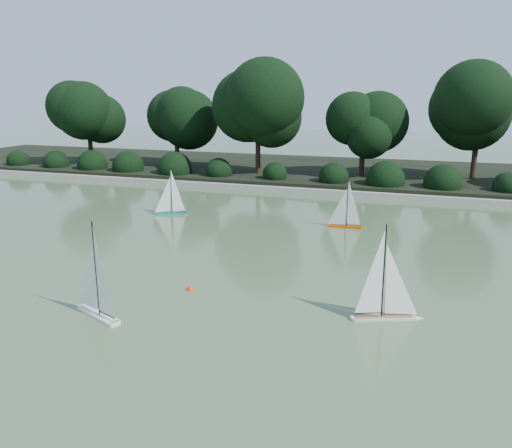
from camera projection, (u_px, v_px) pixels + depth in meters
The scene contains 10 objects.
ground at pixel (231, 288), 9.03m from camera, with size 80.00×80.00×0.00m, color #32492C.
pond_coping at pixel (323, 192), 17.27m from camera, with size 40.00×0.35×0.18m, color gray.
far_bank at pixel (341, 173), 20.93m from camera, with size 40.00×8.00×0.30m, color black.
tree_line at pixel (371, 114), 18.48m from camera, with size 26.31×3.93×4.39m.
shrub_hedge at pixel (328, 177), 18.00m from camera, with size 29.10×1.10×1.10m.
sailboat_white_a at pixel (94, 299), 7.88m from camera, with size 1.16×0.64×1.65m.
sailboat_white_b at pixel (391, 304), 7.72m from camera, with size 1.15×0.58×1.61m.
sailboat_orange at pixel (342, 219), 13.01m from camera, with size 1.01×0.16×1.39m.
sailboat_teal at pixel (168, 207), 14.38m from camera, with size 1.02×0.53×1.44m.
race_buoy at pixel (190, 289), 8.94m from camera, with size 0.14×0.14×0.14m, color #F6380C.
Camera 1 is at (3.06, -7.87, 3.43)m, focal length 35.00 mm.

